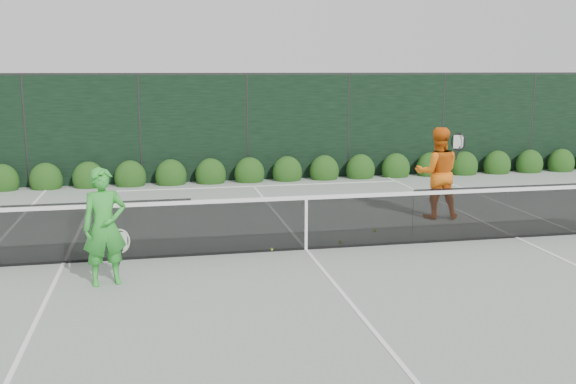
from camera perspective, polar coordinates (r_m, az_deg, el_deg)
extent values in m
plane|color=gray|center=(11.45, 1.60, -5.15)|extent=(80.00, 80.00, 0.00)
cube|color=black|center=(11.18, -19.90, -3.52)|extent=(4.40, 0.01, 1.02)
cube|color=black|center=(11.33, 1.62, -2.81)|extent=(4.00, 0.01, 0.96)
cube|color=black|center=(12.92, 20.09, -1.65)|extent=(4.40, 0.01, 1.02)
cube|color=white|center=(11.23, 1.63, -0.51)|extent=(12.80, 0.03, 0.07)
cube|color=black|center=(11.45, 1.61, -5.05)|extent=(12.80, 0.02, 0.04)
cube|color=white|center=(11.34, 1.62, -2.93)|extent=(0.05, 0.03, 0.91)
imported|color=green|center=(9.83, -16.00, -2.99)|extent=(0.72, 0.56, 1.76)
torus|color=beige|center=(9.97, -14.73, -4.24)|extent=(0.30, 0.03, 0.30)
cylinder|color=black|center=(10.04, -14.67, -5.57)|extent=(0.10, 0.03, 0.30)
imported|color=orange|center=(14.06, 13.13, 1.66)|extent=(1.08, 0.91, 1.96)
torus|color=black|center=(13.94, 14.91, 4.34)|extent=(0.26, 0.21, 0.30)
cylinder|color=black|center=(13.97, 14.86, 3.37)|extent=(0.10, 0.03, 0.30)
cube|color=white|center=(11.29, -19.31, -5.98)|extent=(0.06, 23.77, 0.01)
cube|color=white|center=(12.99, 19.63, -3.83)|extent=(0.06, 23.77, 0.01)
cube|color=white|center=(22.96, -5.10, 2.93)|extent=(11.03, 0.06, 0.01)
cube|color=white|center=(17.59, -3.10, 0.53)|extent=(8.23, 0.06, 0.01)
cube|color=white|center=(11.45, 1.60, -5.12)|extent=(0.06, 12.80, 0.01)
cube|color=black|center=(18.47, -3.64, 5.69)|extent=(32.00, 0.06, 3.00)
cube|color=#262826|center=(18.39, -3.70, 10.45)|extent=(32.00, 0.06, 0.06)
cylinder|color=#262826|center=(18.63, -22.32, 4.95)|extent=(0.08, 0.08, 3.00)
cylinder|color=#262826|center=(18.30, -13.03, 5.39)|extent=(0.08, 0.08, 3.00)
cylinder|color=#262826|center=(18.47, -3.64, 5.69)|extent=(0.08, 0.08, 3.00)
cylinder|color=#262826|center=(19.11, 5.35, 5.84)|extent=(0.08, 0.08, 3.00)
cylinder|color=#262826|center=(20.17, 13.58, 5.85)|extent=(0.08, 0.08, 3.00)
cylinder|color=#262826|center=(21.61, 20.85, 5.76)|extent=(0.08, 0.08, 3.00)
ellipsoid|color=#1A3D10|center=(18.57, -24.05, 0.86)|extent=(0.86, 0.65, 0.94)
ellipsoid|color=#1A3D10|center=(18.36, -20.70, 1.00)|extent=(0.86, 0.65, 0.94)
ellipsoid|color=#1A3D10|center=(18.21, -17.29, 1.13)|extent=(0.86, 0.65, 0.94)
ellipsoid|color=#1A3D10|center=(18.13, -13.83, 1.27)|extent=(0.86, 0.65, 0.94)
ellipsoid|color=#1A3D10|center=(18.11, -10.36, 1.40)|extent=(0.86, 0.65, 0.94)
ellipsoid|color=#1A3D10|center=(18.16, -6.89, 1.53)|extent=(0.86, 0.65, 0.94)
ellipsoid|color=#1A3D10|center=(18.28, -3.45, 1.65)|extent=(0.86, 0.65, 0.94)
ellipsoid|color=#1A3D10|center=(18.46, -0.06, 1.76)|extent=(0.86, 0.65, 0.94)
ellipsoid|color=#1A3D10|center=(18.71, 3.24, 1.86)|extent=(0.86, 0.65, 0.94)
ellipsoid|color=#1A3D10|center=(19.02, 6.45, 1.95)|extent=(0.86, 0.65, 0.94)
ellipsoid|color=#1A3D10|center=(19.38, 9.55, 2.04)|extent=(0.86, 0.65, 0.94)
ellipsoid|color=#1A3D10|center=(19.80, 12.53, 2.12)|extent=(0.86, 0.65, 0.94)
ellipsoid|color=#1A3D10|center=(20.27, 15.38, 2.18)|extent=(0.86, 0.65, 0.94)
ellipsoid|color=#1A3D10|center=(20.78, 18.09, 2.24)|extent=(0.86, 0.65, 0.94)
ellipsoid|color=#1A3D10|center=(21.34, 20.67, 2.29)|extent=(0.86, 0.65, 0.94)
ellipsoid|color=#1A3D10|center=(21.95, 23.10, 2.34)|extent=(0.86, 0.65, 0.94)
sphere|color=#B6E432|center=(11.35, -1.46, -5.12)|extent=(0.07, 0.07, 0.07)
sphere|color=#B6E432|center=(11.89, 4.65, -4.41)|extent=(0.07, 0.07, 0.07)
sphere|color=#B6E432|center=(12.77, 7.73, -3.40)|extent=(0.07, 0.07, 0.07)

